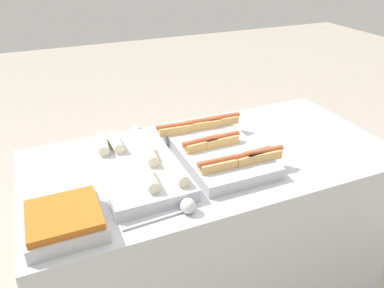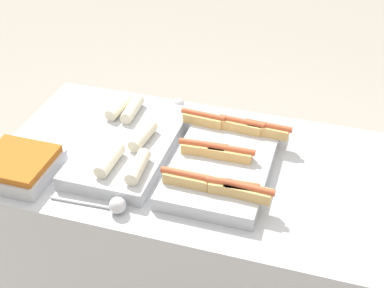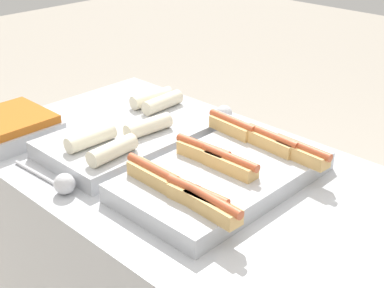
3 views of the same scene
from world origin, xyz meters
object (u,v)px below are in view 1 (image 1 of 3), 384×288
object	(u,v)px
tray_wraps	(138,166)
serving_spoon_far	(134,132)
serving_spoon_near	(184,207)
tray_side_front	(65,221)
tray_hotdogs	(216,148)

from	to	relation	value
tray_wraps	serving_spoon_far	bearing A→B (deg)	77.40
serving_spoon_near	tray_wraps	bearing A→B (deg)	103.51
serving_spoon_near	serving_spoon_far	bearing A→B (deg)	90.49
tray_side_front	serving_spoon_far	distance (m)	0.67
serving_spoon_near	tray_side_front	bearing A→B (deg)	169.01
tray_side_front	tray_wraps	bearing A→B (deg)	37.55
serving_spoon_near	tray_hotdogs	bearing A→B (deg)	48.38
tray_wraps	serving_spoon_near	size ratio (longest dim) A/B	2.11
tray_side_front	serving_spoon_far	size ratio (longest dim) A/B	0.99
tray_wraps	serving_spoon_near	xyz separation A→B (m)	(0.07, -0.31, -0.01)
serving_spoon_far	serving_spoon_near	bearing A→B (deg)	-89.51
tray_side_front	tray_hotdogs	bearing A→B (deg)	19.76
tray_hotdogs	tray_wraps	world-z (taller)	tray_hotdogs
tray_side_front	serving_spoon_far	bearing A→B (deg)	55.42
tray_side_front	serving_spoon_far	xyz separation A→B (m)	(0.38, 0.55, -0.01)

